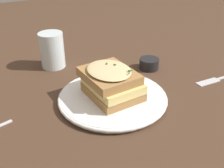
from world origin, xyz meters
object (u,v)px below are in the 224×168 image
Objects in this scene: water_glass at (52,50)px; fork at (217,79)px; sandwich at (111,82)px; condiment_pot at (149,64)px; dinner_plate at (112,97)px.

fork is at bearing -39.14° from water_glass.
water_glass reaches higher than sandwich.
fork is (0.30, -0.05, -0.05)m from sandwich.
sandwich is at bearing -152.57° from condiment_pot.
dinner_plate is 0.26m from water_glass.
sandwich is at bearing 82.31° from fork.
condiment_pot is at bearing -32.06° from water_glass.
condiment_pot is at bearing 42.67° from fork.
fork is at bearing -9.81° from dinner_plate.
water_glass reaches higher than dinner_plate.
condiment_pot reaches higher than dinner_plate.
dinner_plate is 1.90× the size of sandwich.
water_glass is 0.57× the size of fork.
dinner_plate is 4.55× the size of condiment_pot.
fork is 3.16× the size of condiment_pot.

